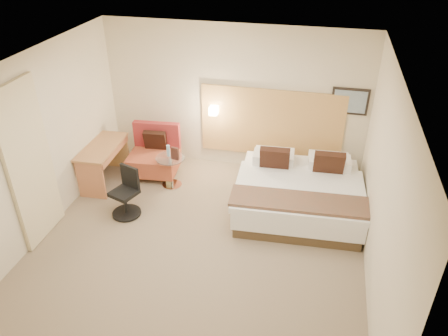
% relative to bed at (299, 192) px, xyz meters
% --- Properties ---
extents(floor, '(4.80, 5.00, 0.02)m').
position_rel_bed_xyz_m(floor, '(-1.36, -1.29, -0.33)').
color(floor, '#776650').
rests_on(floor, ground).
extents(ceiling, '(4.80, 5.00, 0.02)m').
position_rel_bed_xyz_m(ceiling, '(-1.36, -1.29, 2.39)').
color(ceiling, silver).
rests_on(ceiling, floor).
extents(wall_back, '(4.80, 0.02, 2.70)m').
position_rel_bed_xyz_m(wall_back, '(-1.36, 1.22, 1.03)').
color(wall_back, beige).
rests_on(wall_back, floor).
extents(wall_front, '(4.80, 0.02, 2.70)m').
position_rel_bed_xyz_m(wall_front, '(-1.36, -3.80, 1.03)').
color(wall_front, beige).
rests_on(wall_front, floor).
extents(wall_left, '(0.02, 5.00, 2.70)m').
position_rel_bed_xyz_m(wall_left, '(-3.77, -1.29, 1.03)').
color(wall_left, beige).
rests_on(wall_left, floor).
extents(wall_right, '(0.02, 5.00, 2.70)m').
position_rel_bed_xyz_m(wall_right, '(1.05, -1.29, 1.03)').
color(wall_right, beige).
rests_on(wall_right, floor).
extents(headboard_panel, '(2.60, 0.04, 1.30)m').
position_rel_bed_xyz_m(headboard_panel, '(-0.66, 1.18, 0.63)').
color(headboard_panel, tan).
rests_on(headboard_panel, wall_back).
extents(art_frame, '(0.62, 0.03, 0.47)m').
position_rel_bed_xyz_m(art_frame, '(0.66, 1.19, 1.18)').
color(art_frame, black).
rests_on(art_frame, wall_back).
extents(art_canvas, '(0.54, 0.01, 0.39)m').
position_rel_bed_xyz_m(art_canvas, '(0.66, 1.17, 1.18)').
color(art_canvas, slate).
rests_on(art_canvas, wall_back).
extents(lamp_arm, '(0.02, 0.12, 0.02)m').
position_rel_bed_xyz_m(lamp_arm, '(-1.71, 1.13, 0.83)').
color(lamp_arm, silver).
rests_on(lamp_arm, wall_back).
extents(lamp_shade, '(0.15, 0.15, 0.15)m').
position_rel_bed_xyz_m(lamp_shade, '(-1.71, 1.07, 0.83)').
color(lamp_shade, '#FFEDC6').
rests_on(lamp_shade, wall_back).
extents(curtain, '(0.06, 0.90, 2.42)m').
position_rel_bed_xyz_m(curtain, '(-3.72, -1.54, 0.90)').
color(curtain, beige).
rests_on(curtain, wall_left).
extents(bottle_a, '(0.07, 0.07, 0.21)m').
position_rel_bed_xyz_m(bottle_a, '(-2.32, 0.24, 0.36)').
color(bottle_a, '#94C2E5').
rests_on(bottle_a, side_table).
extents(menu_folder, '(0.14, 0.08, 0.23)m').
position_rel_bed_xyz_m(menu_folder, '(-2.17, 0.15, 0.37)').
color(menu_folder, '#3D1E19').
rests_on(menu_folder, side_table).
extents(bed, '(2.11, 2.07, 0.99)m').
position_rel_bed_xyz_m(bed, '(0.00, 0.00, 0.00)').
color(bed, '#473623').
rests_on(bed, floor).
extents(lounge_chair, '(0.94, 0.84, 0.92)m').
position_rel_bed_xyz_m(lounge_chair, '(-2.72, 0.55, 0.05)').
color(lounge_chair, '#A8824F').
rests_on(lounge_chair, floor).
extents(side_table, '(0.60, 0.60, 0.57)m').
position_rel_bed_xyz_m(side_table, '(-2.27, 0.18, -0.00)').
color(side_table, silver).
rests_on(side_table, floor).
extents(desk, '(0.59, 1.19, 0.73)m').
position_rel_bed_xyz_m(desk, '(-3.47, 0.05, 0.26)').
color(desk, '#AB7243').
rests_on(desk, floor).
extents(desk_chair, '(0.60, 0.60, 0.83)m').
position_rel_bed_xyz_m(desk_chair, '(-2.70, -0.78, 0.02)').
color(desk_chair, black).
rests_on(desk_chair, floor).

